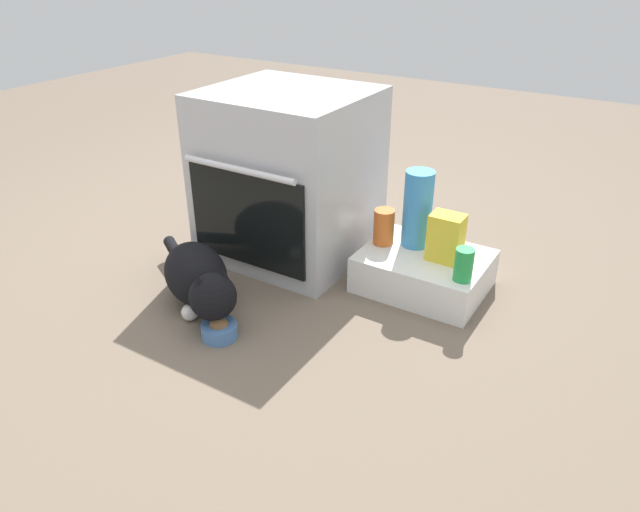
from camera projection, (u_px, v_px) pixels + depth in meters
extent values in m
plane|color=#6B5B4C|center=(245.00, 293.00, 2.27)|extent=(8.00, 8.00, 0.00)
cube|color=#B7BABF|center=(289.00, 175.00, 2.42)|extent=(0.62, 0.57, 0.69)
cube|color=black|center=(246.00, 220.00, 2.24)|extent=(0.53, 0.01, 0.38)
cylinder|color=silver|center=(238.00, 169.00, 2.12)|extent=(0.49, 0.02, 0.02)
cube|color=white|center=(424.00, 271.00, 2.27)|extent=(0.46, 0.37, 0.14)
cylinder|color=#4C7AB7|center=(219.00, 331.00, 2.00)|extent=(0.12, 0.12, 0.05)
sphere|color=brown|center=(219.00, 326.00, 2.00)|extent=(0.07, 0.07, 0.07)
ellipsoid|color=black|center=(196.00, 274.00, 2.15)|extent=(0.38, 0.35, 0.22)
sphere|color=black|center=(213.00, 297.00, 1.98)|extent=(0.16, 0.16, 0.16)
cone|color=black|center=(224.00, 278.00, 1.97)|extent=(0.06, 0.06, 0.07)
cone|color=black|center=(198.00, 284.00, 1.94)|extent=(0.06, 0.06, 0.07)
cylinder|color=black|center=(178.00, 256.00, 2.39)|extent=(0.26, 0.18, 0.06)
sphere|color=silver|center=(222.00, 304.00, 2.14)|extent=(0.06, 0.06, 0.06)
sphere|color=silver|center=(190.00, 312.00, 2.09)|extent=(0.06, 0.06, 0.06)
cylinder|color=green|center=(464.00, 265.00, 2.04)|extent=(0.07, 0.07, 0.12)
cube|color=yellow|center=(446.00, 238.00, 2.16)|extent=(0.12, 0.09, 0.18)
cylinder|color=#D16023|center=(384.00, 227.00, 2.29)|extent=(0.08, 0.08, 0.14)
cylinder|color=#388CD1|center=(418.00, 209.00, 2.24)|extent=(0.11, 0.11, 0.30)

